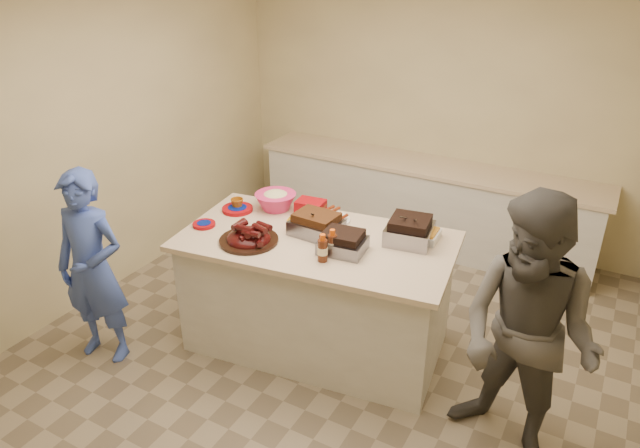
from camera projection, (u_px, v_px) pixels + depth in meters
The scene contains 19 objects.
room at pixel (324, 354), 4.53m from camera, with size 4.50×5.00×2.70m, color beige, non-canonical shape.
back_counter at pixel (423, 203), 6.06m from camera, with size 3.60×0.64×0.90m, color beige, non-canonical shape.
island at pixel (317, 343), 4.66m from camera, with size 2.03×1.07×0.96m, color beige, non-canonical shape.
rib_platter at pixel (249, 242), 4.19m from camera, with size 0.44×0.44×0.18m, color #3F0A0A, non-canonical shape.
pulled_pork_tray at pixel (316, 234), 4.30m from camera, with size 0.36×0.28×0.11m, color #47230F.
brisket_tray at pixel (343, 251), 4.06m from camera, with size 0.32×0.26×0.10m, color black.
roasting_pan at pixel (409, 242), 4.19m from camera, with size 0.33×0.33×0.13m, color gray.
coleslaw_bowl at pixel (276, 209), 4.71m from camera, with size 0.34×0.34×0.23m, color #CC265F, non-canonical shape.
sausage_plate at pixel (331, 220), 4.51m from camera, with size 0.31×0.31×0.05m, color silver.
mac_cheese_dish at pixel (418, 238), 4.25m from camera, with size 0.30×0.22×0.08m, color #FFAB2A.
bbq_bottle_a at pixel (323, 261), 3.94m from camera, with size 0.07×0.07×0.20m, color #451D0E.
bbq_bottle_b at pixel (332, 255), 4.01m from camera, with size 0.07×0.07×0.20m, color #451D0E.
mustard_bottle at pixel (290, 231), 4.35m from camera, with size 0.05×0.05×0.13m, color #F8AB11.
sauce_bowl at pixel (325, 232), 4.33m from camera, with size 0.15×0.05×0.15m, color silver.
plate_stack_large at pixel (238, 211), 4.68m from camera, with size 0.25×0.25×0.03m, color maroon.
plate_stack_small at pixel (204, 226), 4.43m from camera, with size 0.18×0.18×0.02m, color maroon.
plastic_cup at pixel (238, 209), 4.70m from camera, with size 0.10×0.10×0.10m, color #954D0C.
basket_stack at pixel (311, 213), 4.63m from camera, with size 0.22×0.17×0.11m, color maroon.
guest_blue at pixel (109, 351), 4.56m from camera, with size 0.56×1.54×0.37m, color #3D57B9.
Camera 1 is at (1.73, -3.17, 2.92)m, focal length 32.00 mm.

